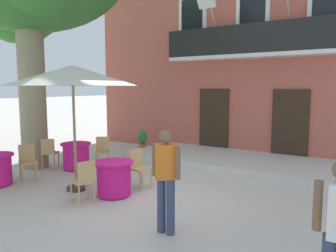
{
  "coord_description": "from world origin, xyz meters",
  "views": [
    {
      "loc": [
        4.6,
        -5.66,
        2.38
      ],
      "look_at": [
        -0.36,
        1.9,
        1.3
      ],
      "focal_mm": 35.39,
      "sensor_mm": 36.0,
      "label": 1
    }
  ],
  "objects_px": {
    "cafe_table_front": "(114,178)",
    "cafe_chair_near_tree_1": "(28,160)",
    "cafe_umbrella": "(73,76)",
    "pedestrian_mid_plaza": "(166,175)",
    "ground_planter_left": "(143,140)",
    "cafe_chair_middle_0": "(49,151)",
    "cafe_chair_middle_1": "(103,150)",
    "cafe_chair_front_0": "(139,166)",
    "cafe_table_middle": "(76,156)",
    "cafe_chair_front_1": "(84,179)"
  },
  "relations": [
    {
      "from": "cafe_table_front",
      "to": "cafe_chair_near_tree_1",
      "type": "bearing_deg",
      "value": -173.77
    },
    {
      "from": "cafe_umbrella",
      "to": "pedestrian_mid_plaza",
      "type": "bearing_deg",
      "value": -14.08
    },
    {
      "from": "ground_planter_left",
      "to": "cafe_chair_middle_0",
      "type": "bearing_deg",
      "value": -99.74
    },
    {
      "from": "ground_planter_left",
      "to": "cafe_umbrella",
      "type": "bearing_deg",
      "value": -71.39
    },
    {
      "from": "cafe_chair_middle_1",
      "to": "cafe_chair_front_0",
      "type": "distance_m",
      "value": 2.28
    },
    {
      "from": "cafe_chair_middle_0",
      "to": "cafe_chair_middle_1",
      "type": "bearing_deg",
      "value": 40.99
    },
    {
      "from": "cafe_chair_middle_0",
      "to": "cafe_table_front",
      "type": "height_order",
      "value": "cafe_chair_middle_0"
    },
    {
      "from": "cafe_umbrella",
      "to": "ground_planter_left",
      "type": "height_order",
      "value": "cafe_umbrella"
    },
    {
      "from": "cafe_chair_front_0",
      "to": "ground_planter_left",
      "type": "relative_size",
      "value": 1.16
    },
    {
      "from": "cafe_umbrella",
      "to": "pedestrian_mid_plaza",
      "type": "distance_m",
      "value": 3.5
    },
    {
      "from": "cafe_table_middle",
      "to": "cafe_chair_middle_1",
      "type": "bearing_deg",
      "value": 44.77
    },
    {
      "from": "cafe_chair_middle_1",
      "to": "cafe_table_front",
      "type": "distance_m",
      "value": 2.61
    },
    {
      "from": "cafe_table_middle",
      "to": "cafe_chair_middle_1",
      "type": "relative_size",
      "value": 0.95
    },
    {
      "from": "cafe_chair_middle_1",
      "to": "cafe_umbrella",
      "type": "bearing_deg",
      "value": -62.3
    },
    {
      "from": "cafe_table_front",
      "to": "cafe_umbrella",
      "type": "bearing_deg",
      "value": -169.48
    },
    {
      "from": "cafe_table_middle",
      "to": "cafe_umbrella",
      "type": "height_order",
      "value": "cafe_umbrella"
    },
    {
      "from": "cafe_table_front",
      "to": "cafe_chair_front_0",
      "type": "bearing_deg",
      "value": 82.82
    },
    {
      "from": "cafe_umbrella",
      "to": "cafe_chair_middle_1",
      "type": "bearing_deg",
      "value": 117.7
    },
    {
      "from": "cafe_chair_middle_0",
      "to": "cafe_table_middle",
      "type": "bearing_deg",
      "value": 37.21
    },
    {
      "from": "cafe_chair_near_tree_1",
      "to": "cafe_chair_middle_1",
      "type": "distance_m",
      "value": 2.09
    },
    {
      "from": "cafe_chair_near_tree_1",
      "to": "cafe_chair_middle_0",
      "type": "xyz_separation_m",
      "value": [
        -0.44,
        0.99,
        0.0
      ]
    },
    {
      "from": "cafe_chair_near_tree_1",
      "to": "cafe_table_middle",
      "type": "bearing_deg",
      "value": 83.84
    },
    {
      "from": "cafe_umbrella",
      "to": "pedestrian_mid_plaza",
      "type": "relative_size",
      "value": 1.7
    },
    {
      "from": "cafe_chair_near_tree_1",
      "to": "cafe_chair_front_0",
      "type": "bearing_deg",
      "value": 20.58
    },
    {
      "from": "cafe_chair_near_tree_1",
      "to": "pedestrian_mid_plaza",
      "type": "bearing_deg",
      "value": -7.87
    },
    {
      "from": "ground_planter_left",
      "to": "cafe_chair_middle_1",
      "type": "bearing_deg",
      "value": -78.63
    },
    {
      "from": "cafe_chair_near_tree_1",
      "to": "cafe_table_middle",
      "type": "distance_m",
      "value": 1.46
    },
    {
      "from": "cafe_chair_near_tree_1",
      "to": "ground_planter_left",
      "type": "relative_size",
      "value": 1.16
    },
    {
      "from": "cafe_chair_near_tree_1",
      "to": "cafe_chair_front_1",
      "type": "xyz_separation_m",
      "value": [
        2.56,
        -0.45,
        0.0
      ]
    },
    {
      "from": "cafe_chair_middle_1",
      "to": "cafe_chair_front_0",
      "type": "bearing_deg",
      "value": -24.21
    },
    {
      "from": "cafe_table_front",
      "to": "ground_planter_left",
      "type": "bearing_deg",
      "value": 120.38
    },
    {
      "from": "cafe_chair_middle_0",
      "to": "ground_planter_left",
      "type": "relative_size",
      "value": 1.16
    },
    {
      "from": "cafe_chair_front_1",
      "to": "cafe_table_front",
      "type": "bearing_deg",
      "value": 81.23
    },
    {
      "from": "cafe_chair_middle_1",
      "to": "cafe_chair_front_1",
      "type": "height_order",
      "value": "same"
    },
    {
      "from": "pedestrian_mid_plaza",
      "to": "cafe_chair_middle_0",
      "type": "bearing_deg",
      "value": 162.28
    },
    {
      "from": "cafe_chair_middle_1",
      "to": "cafe_chair_front_0",
      "type": "relative_size",
      "value": 1.0
    },
    {
      "from": "cafe_table_middle",
      "to": "cafe_chair_middle_0",
      "type": "xyz_separation_m",
      "value": [
        -0.6,
        -0.46,
        0.14
      ]
    },
    {
      "from": "cafe_chair_near_tree_1",
      "to": "cafe_chair_middle_0",
      "type": "bearing_deg",
      "value": 114.22
    },
    {
      "from": "cafe_chair_near_tree_1",
      "to": "cafe_table_front",
      "type": "relative_size",
      "value": 1.05
    },
    {
      "from": "pedestrian_mid_plaza",
      "to": "ground_planter_left",
      "type": "bearing_deg",
      "value": 130.78
    },
    {
      "from": "cafe_table_middle",
      "to": "pedestrian_mid_plaza",
      "type": "relative_size",
      "value": 0.51
    },
    {
      "from": "cafe_chair_middle_1",
      "to": "ground_planter_left",
      "type": "height_order",
      "value": "cafe_chair_middle_1"
    },
    {
      "from": "cafe_table_front",
      "to": "cafe_umbrella",
      "type": "relative_size",
      "value": 0.3
    },
    {
      "from": "cafe_umbrella",
      "to": "cafe_chair_front_0",
      "type": "bearing_deg",
      "value": 40.39
    },
    {
      "from": "cafe_chair_middle_0",
      "to": "cafe_chair_front_0",
      "type": "relative_size",
      "value": 1.0
    },
    {
      "from": "cafe_table_middle",
      "to": "cafe_chair_front_1",
      "type": "distance_m",
      "value": 3.07
    },
    {
      "from": "cafe_chair_front_0",
      "to": "cafe_chair_front_1",
      "type": "bearing_deg",
      "value": -97.97
    },
    {
      "from": "cafe_table_front",
      "to": "cafe_chair_front_1",
      "type": "distance_m",
      "value": 0.77
    },
    {
      "from": "cafe_chair_middle_1",
      "to": "ground_planter_left",
      "type": "bearing_deg",
      "value": 101.37
    },
    {
      "from": "ground_planter_left",
      "to": "cafe_table_front",
      "type": "bearing_deg",
      "value": -59.62
    }
  ]
}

